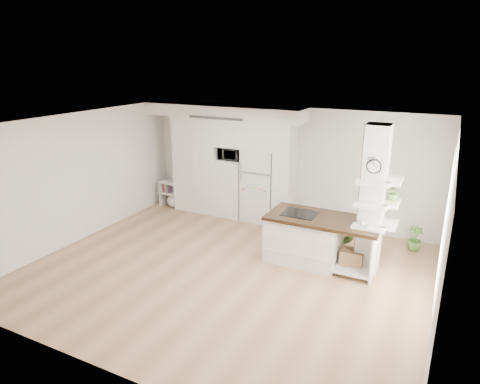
{
  "coord_description": "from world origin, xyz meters",
  "views": [
    {
      "loc": [
        3.42,
        -6.22,
        3.75
      ],
      "look_at": [
        -0.16,
        0.9,
        1.25
      ],
      "focal_mm": 32.0,
      "sensor_mm": 36.0,
      "label": 1
    }
  ],
  "objects_px": {
    "refrigerator": "(260,185)",
    "floor_plant_a": "(345,245)",
    "kitchen_island": "(310,238)",
    "bookshelf": "(172,196)"
  },
  "relations": [
    {
      "from": "refrigerator",
      "to": "bookshelf",
      "type": "distance_m",
      "value": 2.52
    },
    {
      "from": "bookshelf",
      "to": "floor_plant_a",
      "type": "distance_m",
      "value": 4.9
    },
    {
      "from": "refrigerator",
      "to": "floor_plant_a",
      "type": "xyz_separation_m",
      "value": [
        2.35,
        -1.16,
        -0.61
      ]
    },
    {
      "from": "refrigerator",
      "to": "floor_plant_a",
      "type": "bearing_deg",
      "value": -26.36
    },
    {
      "from": "refrigerator",
      "to": "bookshelf",
      "type": "relative_size",
      "value": 2.6
    },
    {
      "from": "kitchen_island",
      "to": "floor_plant_a",
      "type": "bearing_deg",
      "value": 38.19
    },
    {
      "from": "kitchen_island",
      "to": "floor_plant_a",
      "type": "relative_size",
      "value": 3.97
    },
    {
      "from": "refrigerator",
      "to": "kitchen_island",
      "type": "xyz_separation_m",
      "value": [
        1.77,
        -1.62,
        -0.39
      ]
    },
    {
      "from": "kitchen_island",
      "to": "floor_plant_a",
      "type": "height_order",
      "value": "kitchen_island"
    },
    {
      "from": "refrigerator",
      "to": "kitchen_island",
      "type": "distance_m",
      "value": 2.43
    }
  ]
}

